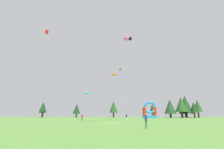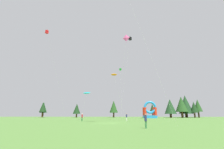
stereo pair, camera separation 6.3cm
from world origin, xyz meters
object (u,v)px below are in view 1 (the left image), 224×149
at_px(person_midfield, 82,117).
at_px(person_left_edge, 146,120).
at_px(kite_orange_parafoil, 114,75).
at_px(kite_cyan_parafoil, 87,93).
at_px(inflatable_red_slide, 150,112).
at_px(kite_pink_diamond, 126,39).
at_px(kite_green_parafoil, 120,69).
at_px(person_far_side, 127,117).
at_px(kite_black_box, 130,39).
at_px(kite_red_box, 47,32).

relative_size(person_midfield, person_left_edge, 1.00).
relative_size(kite_orange_parafoil, person_left_edge, 8.21).
relative_size(kite_cyan_parafoil, kite_orange_parafoil, 0.53).
bearing_deg(inflatable_red_slide, person_left_edge, -100.77).
xyz_separation_m(kite_pink_diamond, inflatable_red_slide, (9.72, 29.22, -15.94)).
distance_m(kite_cyan_parafoil, inflatable_red_slide, 28.43).
height_order(kite_green_parafoil, person_left_edge, kite_green_parafoil).
height_order(kite_cyan_parafoil, kite_green_parafoil, kite_green_parafoil).
bearing_deg(person_left_edge, kite_green_parafoil, 42.90).
height_order(kite_green_parafoil, person_far_side, kite_green_parafoil).
height_order(kite_black_box, inflatable_red_slide, kite_black_box).
distance_m(person_midfield, inflatable_red_slide, 32.45).
bearing_deg(kite_pink_diamond, kite_red_box, 157.80).
bearing_deg(kite_red_box, kite_green_parafoil, 37.84).
relative_size(kite_cyan_parafoil, person_left_edge, 4.38).
relative_size(kite_green_parafoil, kite_pink_diamond, 0.98).
relative_size(kite_red_box, person_far_side, 15.22).
relative_size(person_left_edge, inflatable_red_slide, 0.27).
relative_size(kite_cyan_parafoil, kite_red_box, 0.29).
distance_m(kite_red_box, person_far_side, 33.51).
bearing_deg(person_left_edge, person_far_side, 43.39).
distance_m(kite_green_parafoil, person_midfield, 29.76).
bearing_deg(person_far_side, kite_orange_parafoil, -125.42).
distance_m(kite_red_box, person_left_edge, 41.62).
distance_m(kite_cyan_parafoil, person_midfield, 8.72).
relative_size(kite_black_box, person_far_side, 12.62).
relative_size(kite_cyan_parafoil, kite_pink_diamond, 0.39).
bearing_deg(kite_black_box, inflatable_red_slide, 70.26).
bearing_deg(kite_cyan_parafoil, inflatable_red_slide, 44.01).
height_order(kite_orange_parafoil, kite_green_parafoil, kite_green_parafoil).
distance_m(kite_cyan_parafoil, person_left_edge, 27.48).
distance_m(kite_red_box, kite_pink_diamond, 25.67).
relative_size(kite_cyan_parafoil, kite_green_parafoil, 0.40).
xyz_separation_m(kite_cyan_parafoil, kite_black_box, (11.78, -3.85, 13.76)).
distance_m(kite_pink_diamond, inflatable_red_slide, 34.67).
distance_m(kite_black_box, person_left_edge, 28.30).
relative_size(kite_red_box, kite_green_parafoil, 1.39).
distance_m(kite_black_box, person_midfield, 23.03).
bearing_deg(inflatable_red_slide, kite_black_box, -109.74).
bearing_deg(kite_pink_diamond, kite_black_box, 77.08).
height_order(kite_orange_parafoil, person_midfield, kite_orange_parafoil).
distance_m(kite_orange_parafoil, person_left_edge, 32.26).
relative_size(kite_orange_parafoil, kite_green_parafoil, 0.75).
bearing_deg(kite_green_parafoil, kite_orange_parafoil, -100.56).
bearing_deg(person_left_edge, inflatable_red_slide, 28.50).
bearing_deg(person_midfield, person_far_side, -148.77).
relative_size(kite_pink_diamond, person_left_edge, 11.15).
bearing_deg(kite_orange_parafoil, person_left_edge, -81.05).
bearing_deg(kite_green_parafoil, kite_black_box, -83.07).
distance_m(kite_black_box, kite_pink_diamond, 6.61).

